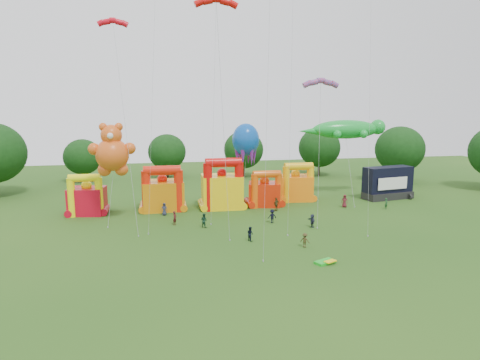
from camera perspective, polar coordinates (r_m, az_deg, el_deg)
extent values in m
plane|color=#204914|center=(37.66, 4.92, -12.95)|extent=(160.00, 160.00, 0.00)
cylinder|color=#352314|center=(88.82, 20.35, 0.94)|extent=(0.44, 0.44, 3.72)
ellipsoid|color=#113510|center=(88.29, 20.53, 3.86)|extent=(9.30, 9.30, 8.89)
cylinder|color=#352314|center=(92.57, 10.46, 1.66)|extent=(0.44, 0.44, 3.51)
ellipsoid|color=#113510|center=(92.08, 10.55, 4.30)|extent=(8.77, 8.78, 8.39)
cylinder|color=#352314|center=(89.67, 0.47, 1.50)|extent=(0.44, 0.44, 3.30)
ellipsoid|color=#113510|center=(89.18, 0.48, 4.06)|extent=(8.25, 8.25, 7.88)
cylinder|color=#352314|center=(89.98, -9.64, 1.32)|extent=(0.44, 0.44, 3.09)
ellipsoid|color=#113510|center=(89.52, -9.70, 3.71)|extent=(7.73, 7.72, 7.38)
cylinder|color=#352314|center=(88.55, -20.11, 0.66)|extent=(0.44, 0.44, 2.88)
ellipsoid|color=#113510|center=(88.10, -20.25, 2.92)|extent=(7.20, 7.20, 6.88)
cube|color=red|center=(61.94, -19.68, -2.64)|extent=(5.02, 4.27, 3.67)
cylinder|color=#FFF70D|center=(60.83, -21.55, -2.22)|extent=(0.99, 0.99, 5.24)
cylinder|color=#FFF70D|center=(60.26, -18.26, -2.13)|extent=(0.99, 0.99, 5.24)
cylinder|color=#FFF70D|center=(60.06, -20.06, 0.27)|extent=(4.02, 1.04, 1.04)
sphere|color=#FFF70D|center=(61.54, -19.80, -0.70)|extent=(1.40, 1.40, 1.40)
cube|color=orange|center=(61.84, -10.26, -2.02)|extent=(5.95, 4.89, 4.13)
cylinder|color=red|center=(60.09, -12.38, -1.58)|extent=(1.25, 1.25, 5.90)
cylinder|color=red|center=(60.11, -8.16, -1.44)|extent=(1.25, 1.25, 5.90)
cylinder|color=red|center=(59.56, -10.36, 1.27)|extent=(5.05, 1.31, 1.31)
sphere|color=red|center=(61.41, -10.33, 0.14)|extent=(1.40, 1.40, 1.40)
cube|color=yellow|center=(61.99, -2.43, -1.54)|extent=(5.79, 4.68, 4.77)
cylinder|color=red|center=(59.91, -4.31, -0.96)|extent=(1.25, 1.25, 6.82)
cylinder|color=red|center=(60.55, -0.13, -0.82)|extent=(1.25, 1.25, 6.82)
cylinder|color=red|center=(59.66, -2.23, 2.33)|extent=(5.06, 1.31, 1.31)
sphere|color=red|center=(61.52, -2.45, 0.91)|extent=(1.40, 1.40, 1.40)
cube|color=red|center=(63.50, 3.27, -1.89)|extent=(5.29, 4.62, 3.45)
cylinder|color=#F0570D|center=(61.68, 1.97, -1.52)|extent=(1.00, 1.00, 4.93)
cylinder|color=#F0570D|center=(62.55, 5.15, -1.40)|extent=(1.00, 1.00, 4.93)
cylinder|color=#F0570D|center=(61.66, 3.60, 0.79)|extent=(4.07, 1.06, 1.06)
sphere|color=#F0570D|center=(63.12, 3.29, -0.08)|extent=(1.40, 1.40, 1.40)
cube|color=orange|center=(67.64, 7.36, -1.04)|extent=(5.32, 4.42, 3.89)
cylinder|color=#FFB90D|center=(65.57, 6.16, -0.62)|extent=(1.09, 1.09, 5.55)
cylinder|color=#FFB90D|center=(66.78, 9.34, -0.51)|extent=(1.09, 1.09, 5.55)
cylinder|color=#FFB90D|center=(65.72, 7.82, 1.82)|extent=(4.41, 1.14, 1.14)
sphere|color=#FFB90D|center=(67.26, 7.40, 0.83)|extent=(1.40, 1.40, 1.40)
cube|color=black|center=(72.34, 19.07, -1.93)|extent=(8.43, 4.41, 1.10)
cube|color=black|center=(72.06, 19.10, 0.10)|extent=(8.35, 4.03, 4.01)
cube|color=white|center=(70.80, 19.70, -0.43)|extent=(5.45, 1.08, 1.88)
cylinder|color=black|center=(69.80, 17.26, -2.36)|extent=(0.30, 0.90, 0.90)
cylinder|color=black|center=(73.00, 21.71, -2.10)|extent=(0.30, 0.90, 0.90)
sphere|color=#DE5518|center=(55.85, -16.66, 3.26)|extent=(4.10, 4.10, 4.10)
sphere|color=#DE5518|center=(55.64, -16.78, 5.74)|extent=(2.61, 2.61, 2.61)
sphere|color=#DE5518|center=(55.69, -17.80, 6.75)|extent=(1.03, 1.03, 1.03)
sphere|color=#DE5518|center=(55.50, -15.87, 6.84)|extent=(1.03, 1.03, 1.03)
sphere|color=#DE5518|center=(56.04, -18.89, 3.93)|extent=(1.49, 1.49, 1.49)
sphere|color=#DE5518|center=(55.59, -14.50, 4.11)|extent=(1.49, 1.49, 1.49)
sphere|color=#DE5518|center=(56.19, -17.61, 1.33)|extent=(1.68, 1.68, 1.68)
sphere|color=#DE5518|center=(55.98, -15.53, 1.40)|extent=(1.68, 1.68, 1.68)
sphere|color=white|center=(54.39, -16.92, 5.65)|extent=(0.75, 0.75, 0.75)
ellipsoid|color=green|center=(71.83, 13.94, 6.57)|extent=(11.42, 3.57, 3.03)
sphere|color=green|center=(74.30, 17.89, 6.75)|extent=(2.45, 2.45, 2.45)
cone|color=green|center=(69.63, 9.56, 6.45)|extent=(4.46, 1.78, 1.78)
sphere|color=green|center=(74.42, 14.92, 6.12)|extent=(1.34, 1.34, 1.34)
sphere|color=green|center=(71.22, 16.16, 5.91)|extent=(1.34, 1.34, 1.34)
sphere|color=green|center=(72.61, 11.72, 6.16)|extent=(1.34, 1.34, 1.34)
sphere|color=green|center=(69.33, 12.84, 5.96)|extent=(1.34, 1.34, 1.34)
ellipsoid|color=#0B47A9|center=(63.68, 0.77, 5.39)|extent=(4.02, 4.02, 4.83)
cone|color=#591E8C|center=(64.16, 1.91, 3.44)|extent=(0.91, 0.91, 3.22)
cone|color=#591E8C|center=(65.12, 1.13, 3.53)|extent=(0.91, 0.91, 3.22)
cone|color=#591E8C|center=(64.87, 0.00, 3.51)|extent=(0.91, 0.91, 3.22)
cone|color=#591E8C|center=(63.64, -0.39, 3.39)|extent=(0.91, 0.91, 3.22)
cone|color=#591E8C|center=(62.66, 0.38, 3.29)|extent=(0.91, 0.91, 3.22)
cone|color=#591E8C|center=(62.92, 1.55, 3.31)|extent=(0.91, 0.91, 3.22)
cube|color=green|center=(41.65, 11.26, -10.66)|extent=(2.23, 1.74, 0.24)
cube|color=yellow|center=(41.49, 11.94, -10.56)|extent=(1.34, 1.04, 0.10)
imported|color=#272B41|center=(58.72, -10.06, -3.84)|extent=(0.92, 0.68, 1.73)
imported|color=#4B1517|center=(53.90, -8.69, -5.03)|extent=(0.67, 0.75, 1.72)
imported|color=#163725|center=(52.35, -4.84, -5.39)|extent=(1.07, 1.05, 1.74)
imported|color=black|center=(54.26, 4.29, -4.84)|extent=(1.19, 0.78, 1.74)
imported|color=#443F1B|center=(60.41, 4.88, -3.25)|extent=(1.20, 1.03, 1.93)
imported|color=#25293E|center=(52.89, 9.59, -5.38)|extent=(0.70, 1.60, 1.67)
imported|color=#591921|center=(64.19, 13.77, -2.75)|extent=(1.07, 0.89, 1.87)
imported|color=#1C4621|center=(64.87, 18.92, -3.00)|extent=(0.69, 0.66, 1.58)
imported|color=black|center=(47.09, 1.37, -7.18)|extent=(0.89, 0.97, 1.60)
imported|color=#3A3117|center=(45.49, 8.64, -7.95)|extent=(1.12, 1.09, 1.53)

